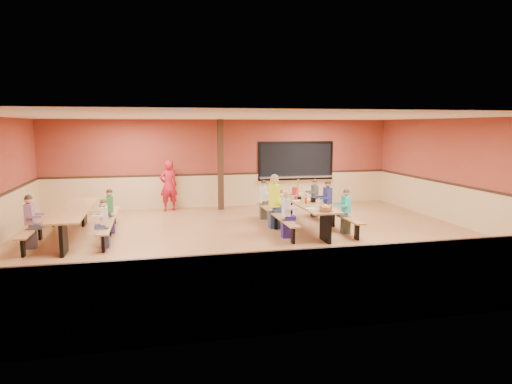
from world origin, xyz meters
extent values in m
plane|color=#925B37|center=(0.00, 0.00, 0.00)|extent=(12.00, 12.00, 0.00)
cube|color=#953B2B|center=(0.00, 5.00, 1.50)|extent=(12.00, 0.04, 3.00)
cube|color=#953B2B|center=(0.00, -5.00, 1.50)|extent=(12.00, 0.04, 3.00)
cube|color=#953B2B|center=(6.00, 0.00, 1.50)|extent=(0.04, 10.00, 3.00)
cube|color=white|center=(0.00, 0.00, 3.00)|extent=(12.00, 10.00, 0.04)
cube|color=black|center=(2.60, 4.97, 1.55)|extent=(2.60, 0.06, 1.20)
cube|color=silver|center=(2.60, 4.88, 0.98)|extent=(2.70, 0.28, 0.06)
cube|color=#331F11|center=(-0.20, 4.40, 1.50)|extent=(0.18, 0.18, 3.00)
cube|color=#A47041|center=(1.64, 1.11, 0.72)|extent=(0.75, 3.60, 0.04)
cube|color=black|center=(1.64, -0.44, 0.35)|extent=(0.08, 0.60, 0.70)
cube|color=black|center=(1.64, 2.66, 0.35)|extent=(0.08, 0.60, 0.70)
cube|color=#A47041|center=(0.81, 1.11, 0.43)|extent=(0.26, 3.60, 0.04)
cube|color=black|center=(0.81, 1.11, 0.21)|extent=(0.06, 0.18, 0.41)
cube|color=#A47041|center=(2.46, 1.11, 0.43)|extent=(0.26, 3.60, 0.04)
cube|color=black|center=(2.46, 1.11, 0.21)|extent=(0.06, 0.18, 0.41)
cube|color=#A47041|center=(-4.34, 1.32, 0.72)|extent=(0.75, 3.60, 0.04)
cube|color=black|center=(-4.34, -0.23, 0.35)|extent=(0.08, 0.60, 0.70)
cube|color=black|center=(-4.34, 2.87, 0.35)|extent=(0.08, 0.60, 0.70)
cube|color=#A47041|center=(-5.17, 1.32, 0.43)|extent=(0.26, 3.60, 0.04)
cube|color=black|center=(-5.17, 1.32, 0.21)|extent=(0.06, 0.18, 0.41)
cube|color=#A47041|center=(-3.52, 1.32, 0.43)|extent=(0.26, 3.60, 0.04)
cube|color=black|center=(-3.52, 1.32, 0.21)|extent=(0.06, 0.18, 0.41)
imported|color=red|center=(-1.91, 4.55, 0.83)|extent=(0.70, 0.56, 1.67)
cylinder|color=red|center=(1.73, 2.35, 0.85)|extent=(0.16, 0.16, 0.22)
cube|color=black|center=(1.80, 0.92, 0.80)|extent=(0.10, 0.14, 0.13)
cylinder|color=yellow|center=(1.57, 1.00, 0.82)|extent=(0.06, 0.06, 0.17)
cylinder|color=#B2140F|center=(1.53, 0.73, 0.82)|extent=(0.06, 0.06, 0.17)
cube|color=black|center=(1.58, 1.56, 0.77)|extent=(0.16, 0.16, 0.06)
cube|color=#A47041|center=(1.58, 1.56, 1.05)|extent=(0.02, 0.09, 0.50)
camera|label=1|loc=(-2.40, -10.59, 2.78)|focal=32.00mm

